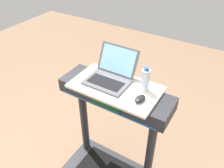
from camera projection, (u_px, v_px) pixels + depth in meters
desk_board at (115, 87)px, 1.74m from camera, size 0.67×0.38×0.02m
laptop at (110, 75)px, 1.78m from camera, size 0.33×0.33×0.23m
computer_mouse at (140, 99)px, 1.59m from camera, size 0.07×0.11×0.03m
water_bottle at (145, 80)px, 1.65m from camera, size 0.06×0.06×0.19m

